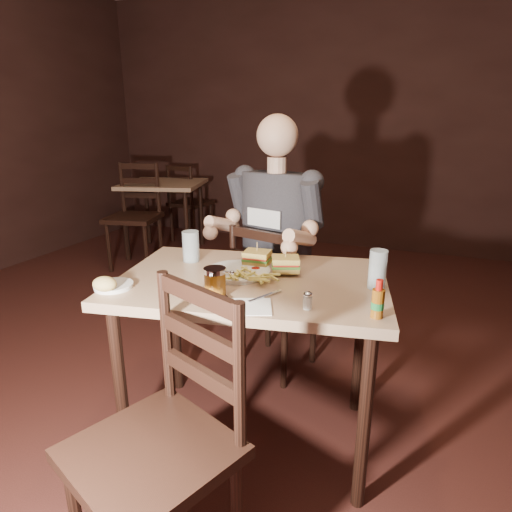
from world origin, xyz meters
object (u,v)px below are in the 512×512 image
at_px(diner, 272,212).
at_px(syrup_dispenser, 215,282).
at_px(main_table, 252,299).
at_px(chair_near, 151,452).
at_px(dinner_plate, 238,272).
at_px(bg_table, 164,191).
at_px(glass_left, 191,246).
at_px(hot_sauce, 378,299).
at_px(glass_right, 378,269).
at_px(chair_far, 276,297).
at_px(side_plate, 114,287).
at_px(bg_chair_near, 133,217).
at_px(bg_chair_far, 191,203).

height_order(diner, syrup_dispenser, diner).
height_order(main_table, diner, diner).
xyz_separation_m(diner, syrup_dispenser, (0.06, -0.77, -0.11)).
bearing_deg(chair_near, dinner_plate, 114.80).
bearing_deg(diner, main_table, -64.63).
relative_size(main_table, bg_table, 1.21).
bearing_deg(glass_left, hot_sauce, -19.03).
bearing_deg(bg_table, diner, -44.04).
bearing_deg(bg_table, glass_right, -42.84).
height_order(glass_left, glass_right, glass_right).
distance_m(main_table, chair_far, 0.66).
distance_m(glass_right, hot_sauce, 0.27).
xyz_separation_m(dinner_plate, syrup_dispenser, (0.01, -0.24, 0.05)).
relative_size(diner, glass_right, 6.40).
bearing_deg(hot_sauce, glass_left, 160.97).
distance_m(main_table, dinner_plate, 0.12).
xyz_separation_m(diner, side_plate, (-0.34, -0.85, -0.16)).
bearing_deg(chair_far, main_table, 113.34).
xyz_separation_m(chair_far, chair_near, (0.06, -1.29, 0.03)).
relative_size(bg_table, bg_chair_near, 0.99).
xyz_separation_m(main_table, glass_right, (0.49, 0.07, 0.17)).
relative_size(main_table, hot_sauce, 9.09).
relative_size(chair_near, side_plate, 6.44).
xyz_separation_m(main_table, syrup_dispenser, (-0.05, -0.22, 0.15)).
bearing_deg(main_table, side_plate, -146.72).
height_order(bg_table, dinner_plate, dinner_plate).
distance_m(main_table, glass_left, 0.39).
height_order(bg_chair_near, hot_sauce, bg_chair_near).
bearing_deg(main_table, syrup_dispenser, -103.81).
xyz_separation_m(chair_far, bg_chair_far, (-1.88, 2.31, 0.02)).
xyz_separation_m(bg_table, chair_far, (1.88, -1.76, -0.25)).
bearing_deg(hot_sauce, side_plate, -173.70).
relative_size(diner, dinner_plate, 3.74).
distance_m(bg_chair_far, diner, 3.05).
height_order(bg_table, bg_chair_far, bg_chair_far).
relative_size(chair_near, glass_right, 6.10).
bearing_deg(bg_table, bg_chair_near, -90.00).
bearing_deg(chair_far, bg_table, -28.90).
relative_size(hot_sauce, syrup_dispenser, 1.23).
relative_size(bg_table, glass_left, 7.05).
distance_m(chair_far, bg_chair_far, 2.98).
bearing_deg(bg_chair_near, dinner_plate, -56.08).
bearing_deg(side_plate, dinner_plate, 39.89).
relative_size(main_table, glass_left, 8.54).
xyz_separation_m(bg_chair_far, glass_right, (2.47, -2.84, 0.39)).
relative_size(main_table, bg_chair_far, 1.31).
relative_size(chair_near, glass_left, 6.65).
distance_m(chair_far, glass_right, 0.89).
xyz_separation_m(dinner_plate, side_plate, (-0.38, -0.32, -0.00)).
bearing_deg(diner, glass_left, -103.51).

